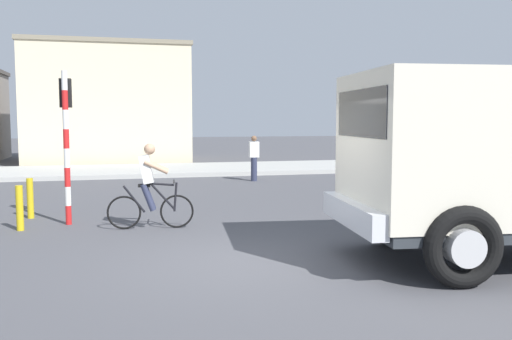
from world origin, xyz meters
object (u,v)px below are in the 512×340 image
at_px(pedestrian_near_kerb, 254,157).
at_px(bollard_far, 30,198).
at_px(bollard_near, 20,208).
at_px(car_red_near, 465,168).
at_px(traffic_light_pole, 66,126).
at_px(cyclist, 150,186).

distance_m(pedestrian_near_kerb, bollard_far, 8.97).
bearing_deg(bollard_near, bollard_far, 90.00).
height_order(car_red_near, bollard_near, car_red_near).
bearing_deg(pedestrian_near_kerb, bollard_near, -131.84).
distance_m(bollard_near, bollard_far, 1.40).
relative_size(bollard_near, bollard_far, 1.00).
distance_m(car_red_near, bollard_near, 11.78).
xyz_separation_m(traffic_light_pole, bollard_far, (-0.88, 0.90, -1.62)).
bearing_deg(cyclist, car_red_near, 16.07).
xyz_separation_m(traffic_light_pole, car_red_near, (10.69, 1.66, -1.25)).
distance_m(traffic_light_pole, bollard_near, 1.91).
bearing_deg(cyclist, traffic_light_pole, 149.92).
bearing_deg(car_red_near, bollard_near, -169.40).
xyz_separation_m(bollard_near, bollard_far, (0.00, 1.40, 0.00)).
bearing_deg(car_red_near, bollard_far, -176.22).
bearing_deg(bollard_near, traffic_light_pole, 29.73).
height_order(pedestrian_near_kerb, bollard_near, pedestrian_near_kerb).
bearing_deg(traffic_light_pole, pedestrian_near_kerb, 50.21).
height_order(cyclist, bollard_far, cyclist).
bearing_deg(bollard_near, car_red_near, 10.60).
distance_m(car_red_near, bollard_far, 11.61).
xyz_separation_m(cyclist, traffic_light_pole, (-1.64, 0.95, 1.20)).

